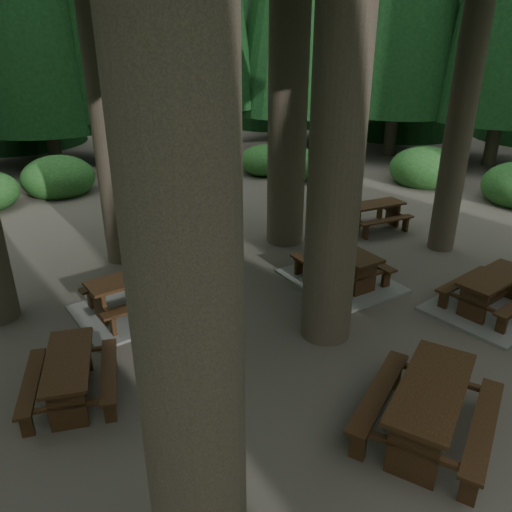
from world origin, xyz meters
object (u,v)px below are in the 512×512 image
picnic_table_c (136,300)px  picnic_table_e (430,403)px  picnic_table_d (374,212)px  picnic_table_a (490,299)px  picnic_table_f (341,271)px  picnic_table_b (70,372)px

picnic_table_c → picnic_table_e: picnic_table_e is taller
picnic_table_c → picnic_table_d: (6.78, 1.33, 0.22)m
picnic_table_a → picnic_table_d: size_ratio=1.45×
picnic_table_c → picnic_table_f: 4.18m
picnic_table_b → picnic_table_e: (3.84, -2.92, 0.10)m
picnic_table_c → picnic_table_f: bearing=-18.8°
picnic_table_b → picnic_table_e: picnic_table_e is taller
picnic_table_e → picnic_table_b: bearing=111.2°
picnic_table_d → picnic_table_e: picnic_table_e is taller
picnic_table_a → picnic_table_f: (-1.74, 2.26, 0.02)m
picnic_table_f → picnic_table_b: bearing=-81.1°
picnic_table_c → picnic_table_e: (2.35, -4.90, 0.31)m
picnic_table_b → picnic_table_e: size_ratio=0.74×
picnic_table_a → picnic_table_f: size_ratio=1.04×
picnic_table_d → picnic_table_e: bearing=-122.5°
picnic_table_a → picnic_table_e: bearing=-163.3°
picnic_table_b → picnic_table_c: size_ratio=0.76×
picnic_table_d → picnic_table_e: 7.64m
picnic_table_b → picnic_table_c: picnic_table_c is taller
picnic_table_a → picnic_table_d: bearing=67.1°
picnic_table_c → picnic_table_e: bearing=-71.8°
picnic_table_d → picnic_table_e: size_ratio=0.69×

